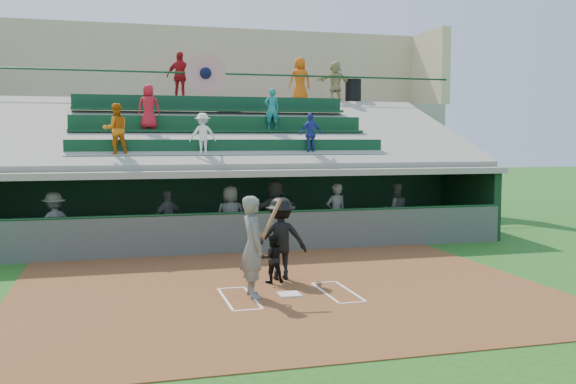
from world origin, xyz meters
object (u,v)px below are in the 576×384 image
object	(u,v)px
catcher	(272,258)
trash_bin	(353,91)
batter_at_plate	(253,246)
home_plate	(289,294)

from	to	relation	value
catcher	trash_bin	distance (m)	13.56
batter_at_plate	trash_bin	xyz separation A→B (m)	(6.78, 12.35, 4.05)
batter_at_plate	trash_bin	bearing A→B (deg)	61.23
batter_at_plate	catcher	size ratio (longest dim) A/B	1.87
home_plate	catcher	xyz separation A→B (m)	(-0.07, 1.19, 0.52)
catcher	trash_bin	bearing A→B (deg)	-119.50
batter_at_plate	catcher	bearing A→B (deg)	59.84
home_plate	catcher	distance (m)	1.30
home_plate	batter_at_plate	distance (m)	1.23
home_plate	catcher	world-z (taller)	catcher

